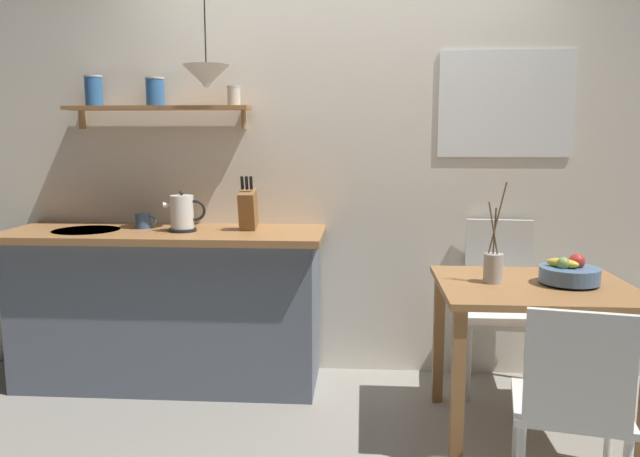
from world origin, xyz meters
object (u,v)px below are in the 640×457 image
object	(u,v)px
fruit_bowl	(569,273)
pendant_lamp	(206,76)
dining_chair_near	(573,402)
electric_kettle	(183,214)
coffee_mug_by_sink	(143,221)
twig_vase	(493,266)
dining_table	(534,309)
dining_chair_far	(499,298)
knife_block	(248,209)

from	to	relation	value
fruit_bowl	pendant_lamp	world-z (taller)	pendant_lamp
dining_chair_near	electric_kettle	world-z (taller)	electric_kettle
coffee_mug_by_sink	pendant_lamp	world-z (taller)	pendant_lamp
electric_kettle	pendant_lamp	world-z (taller)	pendant_lamp
fruit_bowl	twig_vase	world-z (taller)	twig_vase
dining_table	coffee_mug_by_sink	size ratio (longest dim) A/B	7.37
electric_kettle	dining_table	bearing A→B (deg)	-13.68
electric_kettle	coffee_mug_by_sink	bearing A→B (deg)	159.89
pendant_lamp	twig_vase	bearing A→B (deg)	-17.13
dining_chair_far	pendant_lamp	size ratio (longest dim) A/B	1.86
fruit_bowl	twig_vase	distance (m)	0.36
dining_chair_far	knife_block	xyz separation A→B (m)	(-1.46, -0.09, 0.52)
dining_table	pendant_lamp	world-z (taller)	pendant_lamp
dining_table	dining_chair_far	distance (m)	0.62
fruit_bowl	pendant_lamp	size ratio (longest dim) A/B	0.53
dining_table	fruit_bowl	distance (m)	0.24
dining_chair_near	dining_chair_far	bearing A→B (deg)	89.10
dining_chair_near	dining_chair_far	distance (m)	1.34
coffee_mug_by_sink	twig_vase	bearing A→B (deg)	-15.60
electric_kettle	pendant_lamp	size ratio (longest dim) A/B	0.46
electric_kettle	pendant_lamp	bearing A→B (deg)	9.26
twig_vase	dining_table	bearing A→B (deg)	-3.55
dining_chair_far	electric_kettle	size ratio (longest dim) A/B	4.05
fruit_bowl	coffee_mug_by_sink	xyz separation A→B (m)	(-2.26, 0.55, 0.15)
dining_chair_near	dining_chair_far	world-z (taller)	dining_chair_far
dining_table	dining_chair_far	bearing A→B (deg)	92.48
twig_vase	pendant_lamp	size ratio (longest dim) A/B	0.93
twig_vase	knife_block	bearing A→B (deg)	158.34
pendant_lamp	knife_block	bearing A→B (deg)	13.27
fruit_bowl	knife_block	bearing A→B (deg)	162.26
dining_table	dining_chair_near	xyz separation A→B (m)	(-0.05, -0.73, -0.15)
fruit_bowl	twig_vase	bearing A→B (deg)	177.73
coffee_mug_by_sink	dining_chair_far	bearing A→B (deg)	1.79
dining_chair_near	coffee_mug_by_sink	world-z (taller)	coffee_mug_by_sink
fruit_bowl	electric_kettle	size ratio (longest dim) A/B	1.16
knife_block	dining_chair_near	bearing A→B (deg)	-41.15
pendant_lamp	fruit_bowl	bearing A→B (deg)	-14.41
dining_chair_far	coffee_mug_by_sink	bearing A→B (deg)	-178.21
coffee_mug_by_sink	dining_table	bearing A→B (deg)	-14.51
dining_chair_near	electric_kettle	bearing A→B (deg)	146.68
dining_chair_far	knife_block	size ratio (longest dim) A/B	3.10
dining_table	coffee_mug_by_sink	xyz separation A→B (m)	(-2.11, 0.55, 0.33)
dining_table	pendant_lamp	bearing A→B (deg)	164.38
twig_vase	coffee_mug_by_sink	xyz separation A→B (m)	(-1.91, 0.53, 0.13)
electric_kettle	knife_block	distance (m)	0.37
twig_vase	fruit_bowl	bearing A→B (deg)	-2.27
dining_chair_near	twig_vase	size ratio (longest dim) A/B	1.77
coffee_mug_by_sink	fruit_bowl	bearing A→B (deg)	-13.59
dining_table	dining_chair_far	xyz separation A→B (m)	(-0.03, 0.61, -0.11)
dining_chair_far	electric_kettle	bearing A→B (deg)	-174.90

